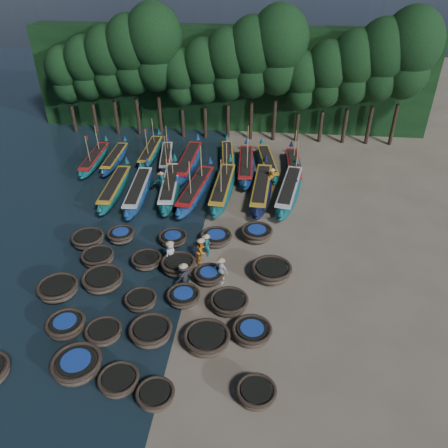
# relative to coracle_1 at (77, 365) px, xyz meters

# --- Properties ---
(ground) EXTENTS (120.00, 120.00, 0.00)m
(ground) POSITION_rel_coracle_1_xyz_m (4.04, 9.43, -0.49)
(ground) COLOR #806E5E
(ground) RESTS_ON ground
(foliage_wall) EXTENTS (40.00, 3.00, 10.00)m
(foliage_wall) POSITION_rel_coracle_1_xyz_m (4.04, 32.93, 4.51)
(foliage_wall) COLOR black
(foliage_wall) RESTS_ON ground
(coracle_1) EXTENTS (2.77, 2.77, 0.84)m
(coracle_1) POSITION_rel_coracle_1_xyz_m (0.00, 0.00, 0.00)
(coracle_1) COLOR brown
(coracle_1) RESTS_ON ground
(coracle_2) EXTENTS (2.22, 2.22, 0.67)m
(coracle_2) POSITION_rel_coracle_1_xyz_m (2.16, -0.56, -0.11)
(coracle_2) COLOR brown
(coracle_2) RESTS_ON ground
(coracle_3) EXTENTS (2.07, 2.07, 0.65)m
(coracle_3) POSITION_rel_coracle_1_xyz_m (3.98, -1.11, -0.11)
(coracle_3) COLOR brown
(coracle_3) RESTS_ON ground
(coracle_4) EXTENTS (1.95, 1.95, 0.69)m
(coracle_4) POSITION_rel_coracle_1_xyz_m (8.35, -0.55, -0.09)
(coracle_4) COLOR brown
(coracle_4) RESTS_ON ground
(coracle_5) EXTENTS (2.05, 2.05, 0.81)m
(coracle_5) POSITION_rel_coracle_1_xyz_m (-1.53, 2.35, -0.02)
(coracle_5) COLOR brown
(coracle_5) RESTS_ON ground
(coracle_6) EXTENTS (2.32, 2.32, 0.68)m
(coracle_6) POSITION_rel_coracle_1_xyz_m (0.52, 2.17, -0.10)
(coracle_6) COLOR brown
(coracle_6) RESTS_ON ground
(coracle_7) EXTENTS (2.69, 2.69, 0.82)m
(coracle_7) POSITION_rel_coracle_1_xyz_m (2.91, 2.38, -0.02)
(coracle_7) COLOR brown
(coracle_7) RESTS_ON ground
(coracle_8) EXTENTS (2.64, 2.64, 0.79)m
(coracle_8) POSITION_rel_coracle_1_xyz_m (5.78, 2.23, -0.03)
(coracle_8) COLOR brown
(coracle_8) RESTS_ON ground
(coracle_9) EXTENTS (2.24, 2.24, 0.75)m
(coracle_9) POSITION_rel_coracle_1_xyz_m (7.98, 2.94, -0.05)
(coracle_9) COLOR brown
(coracle_9) RESTS_ON ground
(coracle_10) EXTENTS (2.47, 2.47, 0.81)m
(coracle_10) POSITION_rel_coracle_1_xyz_m (-3.12, 4.99, -0.02)
(coracle_10) COLOR brown
(coracle_10) RESTS_ON ground
(coracle_11) EXTENTS (2.50, 2.50, 0.79)m
(coracle_11) POSITION_rel_coracle_1_xyz_m (-0.86, 6.02, -0.03)
(coracle_11) COLOR brown
(coracle_11) RESTS_ON ground
(coracle_12) EXTENTS (1.81, 1.81, 0.68)m
(coracle_12) POSITION_rel_coracle_1_xyz_m (1.77, 4.64, -0.10)
(coracle_12) COLOR brown
(coracle_12) RESTS_ON ground
(coracle_13) EXTENTS (2.23, 2.23, 0.65)m
(coracle_13) POSITION_rel_coracle_1_xyz_m (4.05, 5.21, -0.11)
(coracle_13) COLOR brown
(coracle_13) RESTS_ON ground
(coracle_14) EXTENTS (2.51, 2.51, 0.71)m
(coracle_14) POSITION_rel_coracle_1_xyz_m (6.63, 4.96, -0.08)
(coracle_14) COLOR brown
(coracle_14) RESTS_ON ground
(coracle_15) EXTENTS (2.07, 2.07, 0.74)m
(coracle_15) POSITION_rel_coracle_1_xyz_m (-1.90, 8.11, -0.06)
(coracle_15) COLOR brown
(coracle_15) RESTS_ON ground
(coracle_16) EXTENTS (2.07, 2.07, 0.69)m
(coracle_16) POSITION_rel_coracle_1_xyz_m (1.19, 8.16, -0.09)
(coracle_16) COLOR brown
(coracle_16) RESTS_ON ground
(coracle_17) EXTENTS (2.14, 2.14, 0.85)m
(coracle_17) POSITION_rel_coracle_1_xyz_m (3.26, 7.80, 0.00)
(coracle_17) COLOR brown
(coracle_17) RESTS_ON ground
(coracle_18) EXTENTS (2.07, 2.07, 0.70)m
(coracle_18) POSITION_rel_coracle_1_xyz_m (5.22, 7.12, -0.08)
(coracle_18) COLOR brown
(coracle_18) RESTS_ON ground
(coracle_19) EXTENTS (2.44, 2.44, 0.85)m
(coracle_19) POSITION_rel_coracle_1_xyz_m (8.89, 7.84, -0.00)
(coracle_19) COLOR brown
(coracle_19) RESTS_ON ground
(coracle_20) EXTENTS (2.17, 2.17, 0.80)m
(coracle_20) POSITION_rel_coracle_1_xyz_m (-3.21, 9.88, -0.03)
(coracle_20) COLOR brown
(coracle_20) RESTS_ON ground
(coracle_21) EXTENTS (2.25, 2.25, 0.75)m
(coracle_21) POSITION_rel_coracle_1_xyz_m (-1.19, 10.60, -0.05)
(coracle_21) COLOR brown
(coracle_21) RESTS_ON ground
(coracle_22) EXTENTS (2.23, 2.23, 0.65)m
(coracle_22) POSITION_rel_coracle_1_xyz_m (2.32, 10.71, -0.11)
(coracle_22) COLOR brown
(coracle_22) RESTS_ON ground
(coracle_23) EXTENTS (2.44, 2.44, 0.70)m
(coracle_23) POSITION_rel_coracle_1_xyz_m (5.17, 11.03, -0.08)
(coracle_23) COLOR brown
(coracle_23) RESTS_ON ground
(coracle_24) EXTENTS (2.16, 2.16, 0.83)m
(coracle_24) POSITION_rel_coracle_1_xyz_m (7.84, 11.73, -0.00)
(coracle_24) COLOR brown
(coracle_24) RESTS_ON ground
(long_boat_2) EXTENTS (1.82, 8.35, 1.47)m
(long_boat_2) POSITION_rel_coracle_1_xyz_m (-3.60, 16.80, 0.07)
(long_boat_2) COLOR #105E59
(long_boat_2) RESTS_ON ground
(long_boat_3) EXTENTS (2.14, 8.67, 1.53)m
(long_boat_3) POSITION_rel_coracle_1_xyz_m (-1.61, 16.49, 0.10)
(long_boat_3) COLOR navy
(long_boat_3) RESTS_ON ground
(long_boat_4) EXTENTS (2.48, 8.93, 3.81)m
(long_boat_4) POSITION_rel_coracle_1_xyz_m (0.73, 17.37, 0.12)
(long_boat_4) COLOR #105E59
(long_boat_4) RESTS_ON ground
(long_boat_5) EXTENTS (2.72, 8.89, 3.81)m
(long_boat_5) POSITION_rel_coracle_1_xyz_m (2.83, 17.11, 0.12)
(long_boat_5) COLOR navy
(long_boat_5) RESTS_ON ground
(long_boat_6) EXTENTS (1.93, 9.10, 3.87)m
(long_boat_6) POSITION_rel_coracle_1_xyz_m (4.91, 17.59, 0.13)
(long_boat_6) COLOR #105E59
(long_boat_6) RESTS_ON ground
(long_boat_7) EXTENTS (2.05, 9.20, 1.62)m
(long_boat_7) POSITION_rel_coracle_1_xyz_m (7.94, 17.75, 0.13)
(long_boat_7) COLOR black
(long_boat_7) RESTS_ON ground
(long_boat_8) EXTENTS (3.04, 9.04, 1.61)m
(long_boat_8) POSITION_rel_coracle_1_xyz_m (10.11, 17.73, 0.13)
(long_boat_8) COLOR #105E59
(long_boat_8) RESTS_ON ground
(long_boat_9) EXTENTS (1.67, 7.76, 3.30)m
(long_boat_9) POSITION_rel_coracle_1_xyz_m (-7.13, 21.93, 0.04)
(long_boat_9) COLOR #105E59
(long_boat_9) RESTS_ON ground
(long_boat_10) EXTENTS (1.44, 7.29, 1.28)m
(long_boat_10) POSITION_rel_coracle_1_xyz_m (-5.39, 22.34, 0.00)
(long_boat_10) COLOR navy
(long_boat_10) RESTS_ON ground
(long_boat_11) EXTENTS (1.55, 7.92, 3.37)m
(long_boat_11) POSITION_rel_coracle_1_xyz_m (-2.49, 23.94, 0.05)
(long_boat_11) COLOR #105E59
(long_boat_11) RESTS_ON ground
(long_boat_12) EXTENTS (2.39, 7.19, 3.09)m
(long_boat_12) POSITION_rel_coracle_1_xyz_m (-0.82, 23.01, 0.01)
(long_boat_12) COLOR black
(long_boat_12) RESTS_ON ground
(long_boat_13) EXTENTS (1.91, 9.22, 1.62)m
(long_boat_13) POSITION_rel_coracle_1_xyz_m (1.39, 22.02, 0.13)
(long_boat_13) COLOR navy
(long_boat_13) RESTS_ON ground
(long_boat_14) EXTENTS (2.25, 7.56, 1.34)m
(long_boat_14) POSITION_rel_coracle_1_xyz_m (4.71, 23.56, 0.02)
(long_boat_14) COLOR #105E59
(long_boat_14) RESTS_ON ground
(long_boat_15) EXTENTS (1.92, 8.83, 3.75)m
(long_boat_15) POSITION_rel_coracle_1_xyz_m (6.46, 21.89, 0.11)
(long_boat_15) COLOR navy
(long_boat_15) RESTS_ON ground
(long_boat_16) EXTENTS (2.73, 8.02, 1.43)m
(long_boat_16) POSITION_rel_coracle_1_xyz_m (8.30, 22.68, 0.06)
(long_boat_16) COLOR #105E59
(long_boat_16) RESTS_ON ground
(long_boat_17) EXTENTS (1.63, 8.03, 3.41)m
(long_boat_17) POSITION_rel_coracle_1_xyz_m (10.56, 22.23, 0.06)
(long_boat_17) COLOR black
(long_boat_17) RESTS_ON ground
(fisherman_0) EXTENTS (0.85, 0.96, 1.85)m
(fisherman_0) POSITION_rel_coracle_1_xyz_m (2.66, 8.48, 0.40)
(fisherman_0) COLOR silver
(fisherman_0) RESTS_ON ground
(fisherman_1) EXTENTS (0.66, 0.53, 1.76)m
(fisherman_1) POSITION_rel_coracle_1_xyz_m (4.74, 9.55, 0.41)
(fisherman_1) COLOR #186467
(fisherman_1) RESTS_ON ground
(fisherman_2) EXTENTS (0.81, 0.95, 1.91)m
(fisherman_2) POSITION_rel_coracle_1_xyz_m (4.52, 8.88, 0.42)
(fisherman_2) COLOR orange
(fisherman_2) RESTS_ON ground
(fisherman_3) EXTENTS (1.18, 1.19, 1.85)m
(fisherman_3) POSITION_rel_coracle_1_xyz_m (3.87, 6.41, 0.38)
(fisherman_3) COLOR black
(fisherman_3) RESTS_ON ground
(fisherman_4) EXTENTS (1.02, 0.87, 1.84)m
(fisherman_4) POSITION_rel_coracle_1_xyz_m (5.94, 7.14, 0.40)
(fisherman_4) COLOR silver
(fisherman_4) RESTS_ON ground
(fisherman_5) EXTENTS (1.61, 1.23, 1.89)m
(fisherman_5) POSITION_rel_coracle_1_xyz_m (-0.00, 17.59, 0.40)
(fisherman_5) COLOR #186467
(fisherman_5) RESTS_ON ground
(fisherman_6) EXTENTS (0.87, 0.99, 1.90)m
(fisherman_6) POSITION_rel_coracle_1_xyz_m (8.73, 19.14, 0.42)
(fisherman_6) COLOR orange
(fisherman_6) RESTS_ON ground
(tree_0) EXTENTS (3.68, 3.68, 8.68)m
(tree_0) POSITION_rel_coracle_1_xyz_m (-11.96, 29.43, 5.48)
(tree_0) COLOR black
(tree_0) RESTS_ON ground
(tree_1) EXTENTS (4.09, 4.09, 9.65)m
(tree_1) POSITION_rel_coracle_1_xyz_m (-9.66, 29.43, 6.16)
(tree_1) COLOR black
(tree_1) RESTS_ON ground
(tree_2) EXTENTS (4.51, 4.51, 10.63)m
(tree_2) POSITION_rel_coracle_1_xyz_m (-7.36, 29.43, 6.84)
(tree_2) COLOR black
(tree_2) RESTS_ON ground
(tree_3) EXTENTS (4.92, 4.92, 11.60)m
(tree_3) POSITION_rel_coracle_1_xyz_m (-5.06, 29.43, 7.51)
(tree_3) COLOR black
(tree_3) RESTS_ON ground
(tree_4) EXTENTS (5.34, 5.34, 12.58)m
(tree_4) POSITION_rel_coracle_1_xyz_m (-2.76, 29.43, 8.19)
(tree_4) COLOR black
(tree_4) RESTS_ON ground
(tree_5) EXTENTS (3.68, 3.68, 8.68)m
(tree_5) POSITION_rel_coracle_1_xyz_m (-0.46, 29.43, 5.48)
(tree_5) COLOR black
(tree_5) RESTS_ON ground
(tree_6) EXTENTS (4.09, 4.09, 9.65)m
(tree_6) POSITION_rel_coracle_1_xyz_m (1.84, 29.43, 6.16)
(tree_6) COLOR black
(tree_6) RESTS_ON ground
(tree_7) EXTENTS (4.51, 4.51, 10.63)m
(tree_7) POSITION_rel_coracle_1_xyz_m (4.14, 29.43, 6.84)
(tree_7) COLOR black
(tree_7) RESTS_ON ground
(tree_8) EXTENTS (4.92, 4.92, 11.60)m
(tree_8) POSITION_rel_coracle_1_xyz_m (6.44, 29.43, 7.51)
(tree_8) COLOR black
(tree_8) RESTS_ON ground
(tree_9) EXTENTS (5.34, 5.34, 12.58)m
(tree_9) POSITION_rel_coracle_1_xyz_m (8.74, 29.43, 8.19)
(tree_9) COLOR black
(tree_9) RESTS_ON ground
(tree_10) EXTENTS (3.68, 3.68, 8.68)m
(tree_10) POSITION_rel_coracle_1_xyz_m (11.04, 29.43, 5.48)
(tree_10) COLOR black
(tree_10) RESTS_ON ground
(tree_11) EXTENTS (4.09, 4.09, 9.65)m
(tree_11) POSITION_rel_coracle_1_xyz_m (13.34, 29.43, 6.16)
(tree_11) COLOR black
(tree_11) RESTS_ON ground
(tree_12) EXTENTS (4.51, 4.51, 10.63)m
(tree_12) POSITION_rel_coracle_1_xyz_m (15.64, 29.43, 6.84)
(tree_12) COLOR black
(tree_12) RESTS_ON ground
(tree_13) EXTENTS (4.92, 4.92, 11.60)m
(tree_13) POSITION_rel_coracle_1_xyz_m (17.94, 29.43, 7.51)
(tree_13) COLOR black
(tree_13) RESTS_ON ground
(tree_14) EXTENTS (5.34, 5.34, 12.58)m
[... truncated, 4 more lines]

